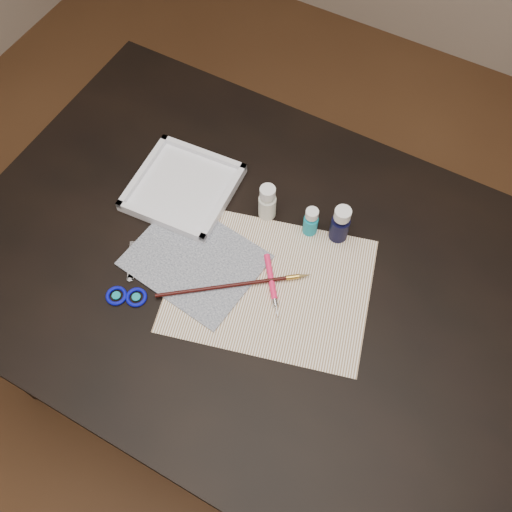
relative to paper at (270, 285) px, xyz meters
The scene contains 11 objects.
ground 0.76m from the paper, 152.73° to the left, with size 3.50×3.50×0.02m, color #422614.
table 0.38m from the paper, 152.73° to the left, with size 1.30×0.90×0.75m, color black.
paper is the anchor object (origin of this frame).
canvas 0.17m from the paper, behind, with size 0.27×0.22×0.00m, color black.
paint_bottle_white 0.19m from the paper, 120.13° to the left, with size 0.04×0.04×0.10m, color silver.
paint_bottle_cyan 0.17m from the paper, 85.14° to the left, with size 0.03×0.03×0.08m, color #1395AD.
paint_bottle_navy 0.20m from the paper, 67.58° to the left, with size 0.04×0.04×0.10m, color black.
paintbrush 0.08m from the paper, 147.24° to the right, with size 0.33×0.01×0.01m, color black, non-canonical shape.
craft_knife 0.01m from the paper, 28.81° to the right, with size 0.16×0.01×0.01m, color #FF1E58, non-canonical shape.
scissors 0.30m from the paper, 155.97° to the right, with size 0.17×0.09×0.01m, color silver, non-canonical shape.
palette_tray 0.31m from the paper, 157.72° to the left, with size 0.22×0.22×0.03m, color white.
Camera 1 is at (0.28, -0.50, 1.83)m, focal length 40.00 mm.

